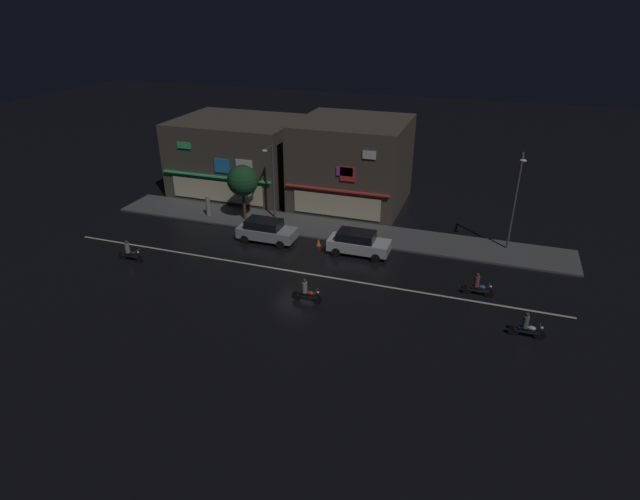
% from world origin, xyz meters
% --- Properties ---
extents(ground_plane, '(140.00, 140.00, 0.00)m').
position_xyz_m(ground_plane, '(0.00, 0.00, 0.00)').
color(ground_plane, black).
extents(lane_divider_stripe, '(34.26, 0.16, 0.01)m').
position_xyz_m(lane_divider_stripe, '(0.00, 0.00, 0.01)').
color(lane_divider_stripe, beige).
rests_on(lane_divider_stripe, ground).
extents(sidewalk_far, '(36.06, 3.93, 0.14)m').
position_xyz_m(sidewalk_far, '(0.00, 7.28, 0.07)').
color(sidewalk_far, '#4C4C4F').
rests_on(sidewalk_far, ground).
extents(storefront_left_block, '(9.04, 9.00, 7.22)m').
position_xyz_m(storefront_left_block, '(0.00, 13.67, 3.61)').
color(storefront_left_block, '#4C443A').
rests_on(storefront_left_block, ground).
extents(storefront_center_block, '(10.76, 8.83, 6.58)m').
position_xyz_m(storefront_center_block, '(-10.82, 13.58, 3.29)').
color(storefront_center_block, '#4C443A').
rests_on(storefront_center_block, ground).
extents(streetlamp_west, '(0.44, 1.64, 6.08)m').
position_xyz_m(streetlamp_west, '(-4.89, 7.75, 3.79)').
color(streetlamp_west, '#47494C').
rests_on(streetlamp_west, sidewalk_far).
extents(streetlamp_mid, '(0.44, 1.64, 7.02)m').
position_xyz_m(streetlamp_mid, '(13.21, 7.82, 4.29)').
color(streetlamp_mid, '#47494C').
rests_on(streetlamp_mid, sidewalk_far).
extents(pedestrian_on_sidewalk, '(0.38, 0.38, 1.74)m').
position_xyz_m(pedestrian_on_sidewalk, '(-10.22, 6.60, 0.94)').
color(pedestrian_on_sidewalk, gray).
rests_on(pedestrian_on_sidewalk, sidewalk_far).
extents(street_tree, '(2.46, 2.46, 4.49)m').
position_xyz_m(street_tree, '(-7.04, 6.88, 3.38)').
color(street_tree, '#473323').
rests_on(street_tree, sidewalk_far).
extents(parked_car_near_kerb, '(4.30, 1.98, 1.67)m').
position_xyz_m(parked_car_near_kerb, '(3.26, 3.94, 0.87)').
color(parked_car_near_kerb, silver).
rests_on(parked_car_near_kerb, ground).
extents(parked_car_trailing, '(4.30, 1.98, 1.67)m').
position_xyz_m(parked_car_trailing, '(-3.75, 3.81, 0.87)').
color(parked_car_trailing, '#9EA0A5').
rests_on(parked_car_trailing, ground).
extents(motorcycle_lead, '(1.90, 0.60, 1.52)m').
position_xyz_m(motorcycle_lead, '(2.00, -3.24, 0.63)').
color(motorcycle_lead, black).
rests_on(motorcycle_lead, ground).
extents(motorcycle_following, '(1.90, 0.60, 1.52)m').
position_xyz_m(motorcycle_following, '(11.59, 0.78, 0.63)').
color(motorcycle_following, black).
rests_on(motorcycle_following, ground).
extents(motorcycle_opposite_lane, '(1.90, 0.60, 1.52)m').
position_xyz_m(motorcycle_opposite_lane, '(14.32, -2.85, 0.63)').
color(motorcycle_opposite_lane, black).
rests_on(motorcycle_opposite_lane, ground).
extents(motorcycle_trailing_far, '(1.90, 0.60, 1.52)m').
position_xyz_m(motorcycle_trailing_far, '(-11.34, -2.16, 0.63)').
color(motorcycle_trailing_far, black).
rests_on(motorcycle_trailing_far, ground).
extents(traffic_cone, '(0.36, 0.36, 0.55)m').
position_xyz_m(traffic_cone, '(0.17, 4.30, 0.28)').
color(traffic_cone, orange).
rests_on(traffic_cone, ground).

